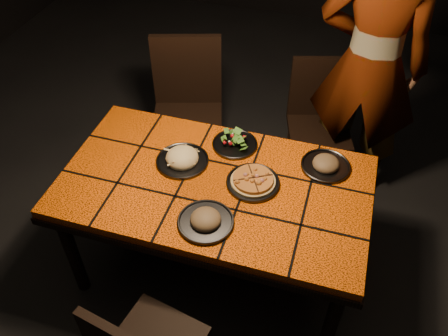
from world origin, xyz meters
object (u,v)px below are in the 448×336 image
(plate_pizza, at_px, (253,181))
(plate_pasta, at_px, (182,159))
(chair_far_right, at_px, (319,115))
(chair_far_left, at_px, (188,103))
(dining_table, at_px, (215,193))
(diner, at_px, (370,66))

(plate_pizza, bearing_deg, plate_pasta, 173.27)
(chair_far_right, bearing_deg, plate_pasta, -140.06)
(chair_far_right, relative_size, plate_pasta, 3.16)
(chair_far_right, height_order, plate_pizza, chair_far_right)
(chair_far_left, bearing_deg, dining_table, -78.17)
(chair_far_left, bearing_deg, plate_pasta, -88.61)
(plate_pasta, bearing_deg, chair_far_right, 56.24)
(diner, height_order, plate_pizza, diner)
(dining_table, relative_size, plate_pasta, 5.67)
(chair_far_left, bearing_deg, chair_far_right, -3.35)
(plate_pasta, bearing_deg, dining_table, -24.61)
(diner, bearing_deg, plate_pasta, 50.98)
(chair_far_left, distance_m, plate_pizza, 1.02)
(diner, xyz_separation_m, plate_pasta, (-0.88, -0.94, -0.18))
(dining_table, relative_size, plate_pizza, 5.13)
(chair_far_right, distance_m, plate_pasta, 1.16)
(dining_table, bearing_deg, plate_pasta, 155.39)
(chair_far_left, height_order, chair_far_right, chair_far_left)
(plate_pasta, bearing_deg, plate_pizza, -6.73)
(chair_far_left, relative_size, diner, 0.54)
(chair_far_right, bearing_deg, plate_pizza, -118.95)
(chair_far_left, relative_size, plate_pasta, 3.59)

